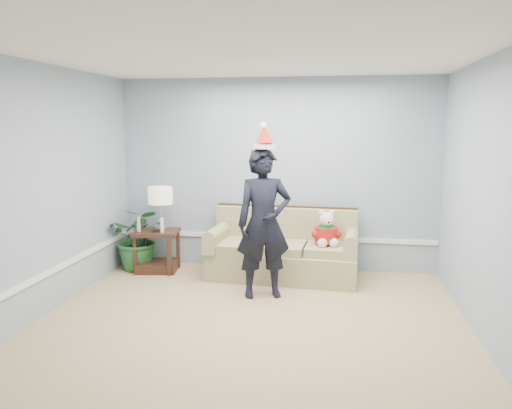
{
  "coord_description": "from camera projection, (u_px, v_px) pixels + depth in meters",
  "views": [
    {
      "loc": [
        0.86,
        -4.48,
        2.05
      ],
      "look_at": [
        -0.13,
        1.55,
        1.07
      ],
      "focal_mm": 35.0,
      "sensor_mm": 36.0,
      "label": 1
    }
  ],
  "objects": [
    {
      "name": "table_lamp",
      "position": [
        160.0,
        197.0,
        6.95
      ],
      "size": [
        0.34,
        0.34,
        0.61
      ],
      "color": "silver",
      "rests_on": "side_table"
    },
    {
      "name": "santa_hat",
      "position": [
        264.0,
        137.0,
        5.76
      ],
      "size": [
        0.33,
        0.36,
        0.31
      ],
      "rotation": [
        0.0,
        0.0,
        0.31
      ],
      "color": "silver",
      "rests_on": "man"
    },
    {
      "name": "sofa",
      "position": [
        283.0,
        253.0,
        6.78
      ],
      "size": [
        2.03,
        0.96,
        0.93
      ],
      "rotation": [
        0.0,
        0.0,
        -0.06
      ],
      "color": "#616931",
      "rests_on": "room_shell"
    },
    {
      "name": "man",
      "position": [
        264.0,
        224.0,
        5.91
      ],
      "size": [
        0.75,
        0.61,
        1.78
      ],
      "primitive_type": "imported",
      "rotation": [
        0.0,
        0.0,
        0.32
      ],
      "color": "black",
      "rests_on": "room_shell"
    },
    {
      "name": "candle_pair",
      "position": [
        150.0,
        225.0,
        6.87
      ],
      "size": [
        0.39,
        0.05,
        0.2
      ],
      "color": "silver",
      "rests_on": "side_table"
    },
    {
      "name": "teddy_bear",
      "position": [
        326.0,
        232.0,
        6.52
      ],
      "size": [
        0.35,
        0.37,
        0.48
      ],
      "rotation": [
        0.0,
        0.0,
        0.24
      ],
      "color": "silver",
      "rests_on": "sofa"
    },
    {
      "name": "side_table",
      "position": [
        157.0,
        255.0,
        7.04
      ],
      "size": [
        0.67,
        0.59,
        0.58
      ],
      "rotation": [
        0.0,
        0.0,
        0.14
      ],
      "color": "#3C2215",
      "rests_on": "room_shell"
    },
    {
      "name": "houseplant",
      "position": [
        139.0,
        238.0,
        7.1
      ],
      "size": [
        0.85,
        0.74,
        0.91
      ],
      "primitive_type": "imported",
      "rotation": [
        0.0,
        0.0,
        0.04
      ],
      "color": "#225D2D",
      "rests_on": "room_shell"
    },
    {
      "name": "wainscot_trim",
      "position": [
        167.0,
        257.0,
        6.09
      ],
      "size": [
        4.49,
        4.99,
        0.06
      ],
      "color": "white",
      "rests_on": "room_shell"
    },
    {
      "name": "room_shell",
      "position": [
        243.0,
        201.0,
        4.61
      ],
      "size": [
        4.54,
        5.04,
        2.74
      ],
      "color": "tan",
      "rests_on": "ground"
    }
  ]
}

